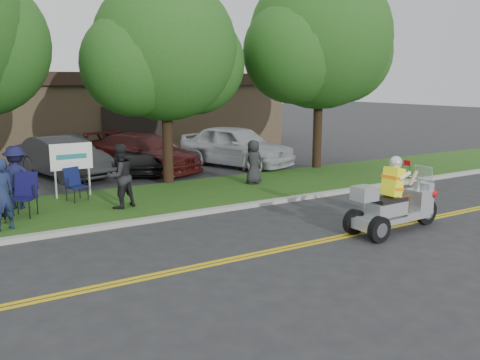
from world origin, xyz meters
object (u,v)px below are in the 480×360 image
lawn_chair_b (74,182)px  parked_car_left (64,157)px  lawn_chair_a (25,192)px  parked_car_mid (145,154)px  parked_car_far_right (236,146)px  parked_car_right (144,152)px  spectator_adult_left (2,195)px  trike_scooter (394,206)px  spectator_adult_mid (120,176)px

lawn_chair_b → parked_car_left: parked_car_left is taller
lawn_chair_a → parked_car_left: size_ratio=0.24×
parked_car_mid → parked_car_far_right: size_ratio=0.93×
parked_car_right → parked_car_left: bearing=150.5°
parked_car_left → parked_car_mid: bearing=-19.5°
spectator_adult_left → parked_car_left: 7.42m
lawn_chair_a → lawn_chair_b: bearing=68.2°
lawn_chair_b → parked_car_left: size_ratio=0.21×
lawn_chair_a → parked_car_mid: parked_car_mid is taller
lawn_chair_b → spectator_adult_left: spectator_adult_left is taller
trike_scooter → parked_car_left: size_ratio=0.60×
parked_car_mid → parked_car_right: 0.11m
parked_car_mid → parked_car_right: bearing=-141.9°
trike_scooter → spectator_adult_left: bearing=148.3°
spectator_adult_left → parked_car_mid: size_ratio=0.36×
lawn_chair_a → spectator_adult_left: 1.36m
trike_scooter → parked_car_mid: 11.41m
parked_car_right → parked_car_far_right: 3.90m
spectator_adult_mid → parked_car_mid: size_ratio=0.37×
lawn_chair_a → parked_car_left: parked_car_left is taller
lawn_chair_a → parked_car_right: parked_car_right is taller
parked_car_left → parked_car_right: size_ratio=0.90×
spectator_adult_mid → parked_car_far_right: size_ratio=0.34×
spectator_adult_mid → parked_car_far_right: (6.69, 4.92, -0.11)m
trike_scooter → lawn_chair_a: size_ratio=2.48×
lawn_chair_b → parked_car_far_right: (7.56, 3.34, 0.23)m
lawn_chair_a → spectator_adult_mid: spectator_adult_mid is taller
lawn_chair_b → spectator_adult_mid: spectator_adult_mid is taller
parked_car_far_right → lawn_chair_b: bearing=-177.4°
trike_scooter → lawn_chair_b: (-5.84, 6.92, 0.01)m
trike_scooter → lawn_chair_a: (-7.37, 5.83, 0.10)m
trike_scooter → spectator_adult_left: trike_scooter is taller
lawn_chair_a → spectator_adult_mid: size_ratio=0.64×
lawn_chair_a → parked_car_far_right: (9.09, 4.43, 0.14)m
trike_scooter → parked_car_left: trike_scooter is taller
spectator_adult_left → parked_car_right: (5.97, 6.54, -0.21)m
parked_car_far_right → parked_car_right: bearing=144.7°
parked_car_mid → lawn_chair_b: bearing=-108.5°
parked_car_far_right → parked_car_mid: bearing=144.3°
lawn_chair_a → parked_car_right: bearing=78.0°
parked_car_left → parked_car_right: bearing=-19.9°
parked_car_left → parked_car_far_right: (6.84, -1.22, 0.11)m
parked_car_left → parked_car_far_right: bearing=-24.8°
lawn_chair_b → parked_car_mid: parked_car_mid is taller
spectator_adult_left → spectator_adult_mid: spectator_adult_mid is taller
parked_car_right → trike_scooter: bearing=-103.9°
lawn_chair_a → parked_car_left: 6.09m
lawn_chair_a → parked_car_right: size_ratio=0.22×
spectator_adult_left → trike_scooter: bearing=130.6°
lawn_chair_a → spectator_adult_mid: bearing=21.3°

